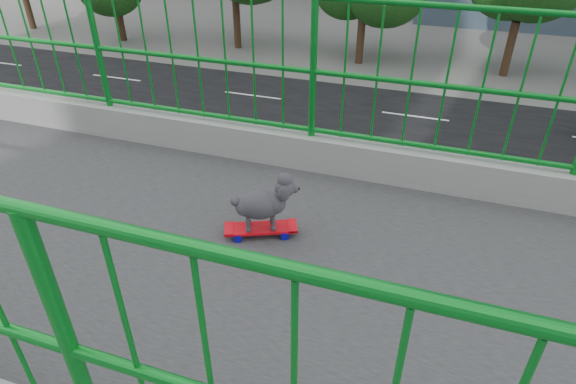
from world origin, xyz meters
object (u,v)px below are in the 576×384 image
(car_1, at_px, (61,166))
(car_0, at_px, (284,289))
(poodle, at_px, (264,202))
(skateboard, at_px, (261,229))

(car_1, bearing_deg, car_0, 71.13)
(poodle, xyz_separation_m, car_0, (-5.64, -1.82, -6.59))
(car_0, distance_m, car_1, 9.89)
(car_0, bearing_deg, car_1, -108.87)
(car_0, bearing_deg, skateboard, 17.61)
(skateboard, xyz_separation_m, car_0, (-5.65, -1.79, -6.37))
(poodle, distance_m, car_1, 15.70)
(car_1, bearing_deg, skateboard, 51.57)
(poodle, distance_m, car_0, 8.86)
(poodle, relative_size, car_0, 0.11)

